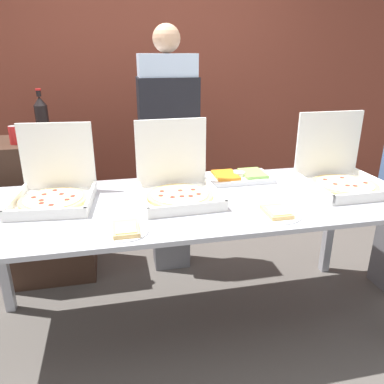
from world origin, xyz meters
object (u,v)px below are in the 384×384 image
object	(u,v)px
paper_plate_front_center	(126,230)
person_server_vest	(169,141)
pizza_box_far_right	(54,189)
veggie_tray	(239,177)
soda_bottle	(42,118)
paper_plate_front_left	(277,213)
pizza_box_near_left	(341,175)
soda_can_colored	(14,135)
soda_can_silver	(74,134)
pizza_box_near_right	(178,185)

from	to	relation	value
paper_plate_front_center	person_server_vest	bearing A→B (deg)	71.21
pizza_box_far_right	paper_plate_front_center	xyz separation A→B (m)	(0.37, -0.47, -0.06)
veggie_tray	soda_bottle	bearing A→B (deg)	154.76
paper_plate_front_center	person_server_vest	world-z (taller)	person_server_vest
paper_plate_front_left	soda_bottle	bearing A→B (deg)	137.38
pizza_box_near_left	pizza_box_far_right	world-z (taller)	pizza_box_near_left
soda_bottle	soda_can_colored	size ratio (longest dim) A/B	2.84
soda_bottle	soda_can_silver	size ratio (longest dim) A/B	2.84
paper_plate_front_left	veggie_tray	bearing A→B (deg)	90.66
pizza_box_far_right	veggie_tray	world-z (taller)	pizza_box_far_right
paper_plate_front_center	pizza_box_far_right	bearing A→B (deg)	127.99
pizza_box_near_right	soda_bottle	world-z (taller)	soda_bottle
veggie_tray	soda_can_silver	distance (m)	1.16
soda_bottle	soda_can_silver	bearing A→B (deg)	-36.95
pizza_box_near_left	paper_plate_front_left	size ratio (longest dim) A/B	1.81
paper_plate_front_left	paper_plate_front_center	xyz separation A→B (m)	(-0.77, -0.04, 0.00)
pizza_box_near_right	paper_plate_front_left	world-z (taller)	pizza_box_near_right
pizza_box_near_left	soda_can_silver	xyz separation A→B (m)	(-1.61, 0.69, 0.18)
pizza_box_near_right	veggie_tray	distance (m)	0.50
soda_can_colored	soda_can_silver	bearing A→B (deg)	-6.96
veggie_tray	soda_can_silver	size ratio (longest dim) A/B	3.33
pizza_box_near_left	veggie_tray	xyz separation A→B (m)	(-0.57, 0.26, -0.06)
paper_plate_front_left	veggie_tray	xyz separation A→B (m)	(-0.01, 0.57, 0.01)
veggie_tray	soda_can_colored	distance (m)	1.54
paper_plate_front_center	soda_bottle	world-z (taller)	soda_bottle
soda_can_colored	person_server_vest	xyz separation A→B (m)	(1.05, 0.01, -0.09)
paper_plate_front_center	soda_bottle	distance (m)	1.35
pizza_box_far_right	veggie_tray	size ratio (longest dim) A/B	1.13
pizza_box_near_right	soda_can_colored	world-z (taller)	pizza_box_near_right
soda_can_colored	person_server_vest	size ratio (longest dim) A/B	0.07
pizza_box_near_left	person_server_vest	distance (m)	1.22
paper_plate_front_left	person_server_vest	bearing A→B (deg)	110.28
paper_plate_front_center	soda_can_colored	xyz separation A→B (m)	(-0.68, 1.09, 0.25)
paper_plate_front_left	veggie_tray	size ratio (longest dim) A/B	0.62
paper_plate_front_center	soda_bottle	size ratio (longest dim) A/B	0.60
pizza_box_far_right	veggie_tray	xyz separation A→B (m)	(1.13, 0.14, -0.05)
paper_plate_front_left	soda_can_silver	world-z (taller)	soda_can_silver
pizza_box_near_left	soda_can_silver	world-z (taller)	pizza_box_near_left
pizza_box_near_right	paper_plate_front_left	bearing A→B (deg)	-39.97
pizza_box_near_right	soda_can_colored	xyz separation A→B (m)	(-0.99, 0.70, 0.19)
pizza_box_far_right	paper_plate_front_center	bearing A→B (deg)	-46.80
soda_can_silver	paper_plate_front_left	bearing A→B (deg)	-43.68
pizza_box_near_left	pizza_box_near_right	world-z (taller)	pizza_box_near_left
soda_can_colored	pizza_box_near_left	bearing A→B (deg)	-20.19
pizza_box_near_left	soda_can_silver	bearing A→B (deg)	156.29
pizza_box_near_left	pizza_box_near_right	distance (m)	1.01
paper_plate_front_center	paper_plate_front_left	bearing A→B (deg)	2.77
veggie_tray	pizza_box_near_left	bearing A→B (deg)	-24.44
soda_can_colored	paper_plate_front_center	bearing A→B (deg)	-58.21
pizza_box_near_left	paper_plate_front_center	size ratio (longest dim) A/B	2.18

